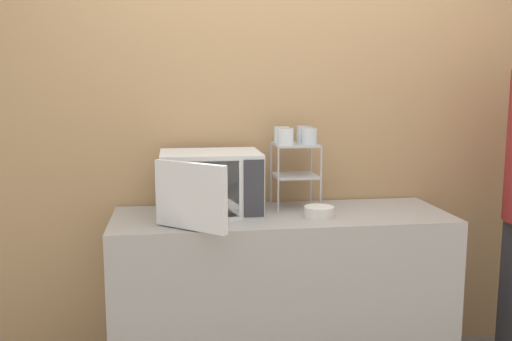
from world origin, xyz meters
TOP-DOWN VIEW (x-y plane):
  - wall_back at (0.00, 0.64)m, footprint 8.00×0.06m
  - counter at (0.00, 0.30)m, footprint 1.71×0.60m
  - microwave at (-0.36, 0.34)m, footprint 0.52×0.65m
  - dish_rack at (0.10, 0.44)m, footprint 0.23×0.23m
  - glass_front_left at (0.03, 0.38)m, footprint 0.08×0.08m
  - glass_back_right at (0.16, 0.51)m, footprint 0.08×0.08m
  - glass_front_right at (0.16, 0.39)m, footprint 0.08×0.08m
  - glass_back_left at (0.03, 0.50)m, footprint 0.08×0.08m
  - bowl at (0.17, 0.20)m, footprint 0.15×0.15m

SIDE VIEW (x-z plane):
  - counter at x=0.00m, z-range 0.00..0.89m
  - bowl at x=0.17m, z-range 0.89..0.95m
  - microwave at x=-0.36m, z-range 0.89..1.21m
  - dish_rack at x=0.10m, z-range 0.97..1.31m
  - glass_front_left at x=0.03m, z-range 1.24..1.32m
  - glass_back_right at x=0.16m, z-range 1.24..1.32m
  - glass_front_right at x=0.16m, z-range 1.24..1.32m
  - glass_back_left at x=0.03m, z-range 1.24..1.32m
  - wall_back at x=0.00m, z-range 0.00..2.60m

